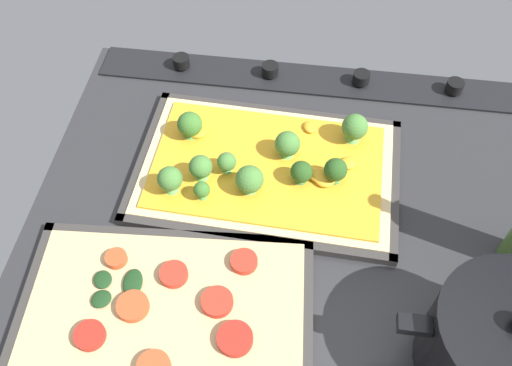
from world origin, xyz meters
The scene contains 7 objects.
ground_plane centered at (0.00, 0.00, -1.50)cm, with size 75.96×64.61×3.00cm, color #28282B.
stove_control_panel centered at (0.00, -28.81, 0.56)cm, with size 72.92×7.00×2.60cm.
baking_tray_front centered at (5.63, -8.39, 0.37)cm, with size 39.26×26.31×1.30cm.
broccoli_pizza centered at (5.85, -8.28, 2.06)cm, with size 36.77×23.82×6.14cm.
baking_tray_back centered at (15.34, 16.77, 0.37)cm, with size 38.08×28.62×1.30cm.
veggie_pizza_back centered at (15.22, 16.55, 1.09)cm, with size 35.52×26.06×1.90cm.
cooking_pot centered at (-22.99, 16.33, 5.94)cm, with size 23.61×16.74×14.16cm.
Camera 1 is at (0.78, 40.50, 65.03)cm, focal length 38.63 mm.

